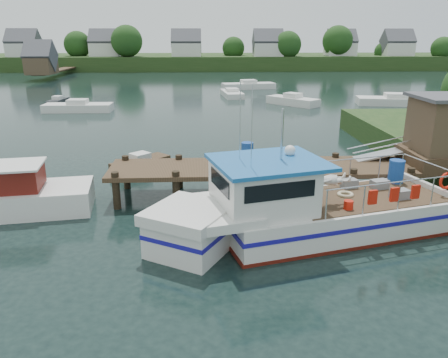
{
  "coord_description": "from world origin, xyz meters",
  "views": [
    {
      "loc": [
        -1.85,
        -18.64,
        6.94
      ],
      "look_at": [
        -1.0,
        -1.5,
        1.3
      ],
      "focal_mm": 35.0,
      "sensor_mm": 36.0,
      "label": 1
    }
  ],
  "objects_px": {
    "moored_far": "(249,85)",
    "moored_d": "(232,93)",
    "moored_b": "(293,101)",
    "moored_c": "(395,101)",
    "moored_rowboat": "(141,164)",
    "lobster_boat": "(299,210)",
    "moored_e": "(58,102)",
    "moored_a": "(78,107)",
    "dock": "(390,146)"
  },
  "relations": [
    {
      "from": "moored_a",
      "to": "moored_c",
      "type": "bearing_deg",
      "value": 25.08
    },
    {
      "from": "moored_a",
      "to": "moored_d",
      "type": "height_order",
      "value": "moored_a"
    },
    {
      "from": "moored_e",
      "to": "moored_d",
      "type": "bearing_deg",
      "value": 13.16
    },
    {
      "from": "lobster_boat",
      "to": "moored_e",
      "type": "xyz_separation_m",
      "value": [
        -18.59,
        32.65,
        -0.65
      ]
    },
    {
      "from": "moored_c",
      "to": "moored_rowboat",
      "type": "bearing_deg",
      "value": -116.16
    },
    {
      "from": "moored_far",
      "to": "moored_d",
      "type": "xyz_separation_m",
      "value": [
        -2.84,
        -8.05,
        -0.08
      ]
    },
    {
      "from": "moored_e",
      "to": "moored_rowboat",
      "type": "bearing_deg",
      "value": -68.05
    },
    {
      "from": "dock",
      "to": "moored_far",
      "type": "distance_m",
      "value": 42.29
    },
    {
      "from": "moored_far",
      "to": "moored_c",
      "type": "bearing_deg",
      "value": -73.11
    },
    {
      "from": "moored_rowboat",
      "to": "moored_c",
      "type": "bearing_deg",
      "value": 28.55
    },
    {
      "from": "moored_rowboat",
      "to": "moored_a",
      "type": "height_order",
      "value": "moored_a"
    },
    {
      "from": "dock",
      "to": "moored_d",
      "type": "relative_size",
      "value": 2.74
    },
    {
      "from": "lobster_boat",
      "to": "moored_rowboat",
      "type": "xyz_separation_m",
      "value": [
        -6.77,
        8.55,
        -0.65
      ]
    },
    {
      "from": "moored_a",
      "to": "lobster_boat",
      "type": "bearing_deg",
      "value": -41.14
    },
    {
      "from": "moored_a",
      "to": "dock",
      "type": "bearing_deg",
      "value": -29.31
    },
    {
      "from": "moored_far",
      "to": "moored_e",
      "type": "bearing_deg",
      "value": -172.09
    },
    {
      "from": "moored_rowboat",
      "to": "moored_far",
      "type": "relative_size",
      "value": 0.42
    },
    {
      "from": "moored_rowboat",
      "to": "moored_a",
      "type": "xyz_separation_m",
      "value": [
        -8.57,
        19.77,
        0.08
      ]
    },
    {
      "from": "moored_a",
      "to": "moored_e",
      "type": "distance_m",
      "value": 5.41
    },
    {
      "from": "moored_a",
      "to": "moored_b",
      "type": "relative_size",
      "value": 1.16
    },
    {
      "from": "lobster_boat",
      "to": "moored_c",
      "type": "height_order",
      "value": "lobster_boat"
    },
    {
      "from": "dock",
      "to": "lobster_boat",
      "type": "bearing_deg",
      "value": -138.86
    },
    {
      "from": "moored_a",
      "to": "moored_c",
      "type": "relative_size",
      "value": 0.79
    },
    {
      "from": "moored_d",
      "to": "moored_rowboat",
      "type": "bearing_deg",
      "value": -79.24
    },
    {
      "from": "lobster_boat",
      "to": "moored_b",
      "type": "xyz_separation_m",
      "value": [
        6.12,
        31.46,
        -0.54
      ]
    },
    {
      "from": "moored_far",
      "to": "moored_e",
      "type": "xyz_separation_m",
      "value": [
        -21.6,
        -13.9,
        -0.09
      ]
    },
    {
      "from": "dock",
      "to": "moored_b",
      "type": "xyz_separation_m",
      "value": [
        1.14,
        27.12,
        -1.77
      ]
    },
    {
      "from": "moored_d",
      "to": "moored_e",
      "type": "distance_m",
      "value": 19.66
    },
    {
      "from": "moored_b",
      "to": "moored_e",
      "type": "bearing_deg",
      "value": -169.39
    },
    {
      "from": "lobster_boat",
      "to": "moored_a",
      "type": "height_order",
      "value": "lobster_boat"
    },
    {
      "from": "dock",
      "to": "moored_far",
      "type": "xyz_separation_m",
      "value": [
        -1.96,
        42.21,
        -1.79
      ]
    },
    {
      "from": "dock",
      "to": "moored_far",
      "type": "height_order",
      "value": "dock"
    },
    {
      "from": "dock",
      "to": "moored_b",
      "type": "bearing_deg",
      "value": 87.58
    },
    {
      "from": "moored_a",
      "to": "moored_b",
      "type": "distance_m",
      "value": 21.69
    },
    {
      "from": "dock",
      "to": "moored_a",
      "type": "relative_size",
      "value": 2.59
    },
    {
      "from": "moored_rowboat",
      "to": "moored_c",
      "type": "xyz_separation_m",
      "value": [
        23.7,
        22.4,
        0.1
      ]
    },
    {
      "from": "moored_d",
      "to": "moored_e",
      "type": "xyz_separation_m",
      "value": [
        -18.76,
        -5.86,
        -0.01
      ]
    },
    {
      "from": "lobster_boat",
      "to": "moored_d",
      "type": "relative_size",
      "value": 1.91
    },
    {
      "from": "moored_c",
      "to": "lobster_boat",
      "type": "bearing_deg",
      "value": -98.22
    },
    {
      "from": "dock",
      "to": "moored_e",
      "type": "relative_size",
      "value": 4.61
    },
    {
      "from": "moored_far",
      "to": "dock",
      "type": "bearing_deg",
      "value": -112.19
    },
    {
      "from": "moored_b",
      "to": "moored_d",
      "type": "xyz_separation_m",
      "value": [
        -5.95,
        7.04,
        -0.1
      ]
    },
    {
      "from": "moored_rowboat",
      "to": "moored_far",
      "type": "height_order",
      "value": "moored_far"
    },
    {
      "from": "moored_far",
      "to": "moored_d",
      "type": "bearing_deg",
      "value": -134.31
    },
    {
      "from": "moored_b",
      "to": "moored_c",
      "type": "relative_size",
      "value": 0.68
    },
    {
      "from": "moored_a",
      "to": "moored_d",
      "type": "relative_size",
      "value": 1.06
    },
    {
      "from": "moored_a",
      "to": "moored_rowboat",
      "type": "bearing_deg",
      "value": -46.15
    },
    {
      "from": "dock",
      "to": "lobster_boat",
      "type": "distance_m",
      "value": 6.72
    },
    {
      "from": "moored_b",
      "to": "moored_c",
      "type": "height_order",
      "value": "moored_b"
    },
    {
      "from": "moored_far",
      "to": "moored_d",
      "type": "height_order",
      "value": "moored_far"
    }
  ]
}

